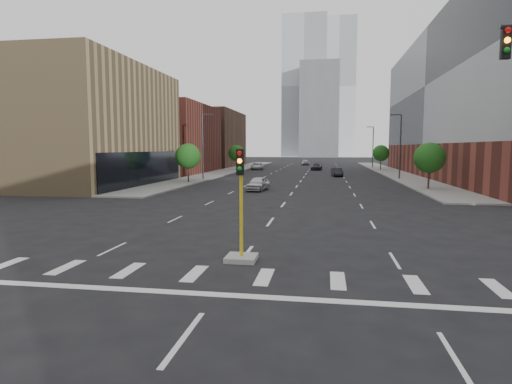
% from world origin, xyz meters
% --- Properties ---
extents(ground, '(400.00, 400.00, 0.00)m').
position_xyz_m(ground, '(0.00, 0.00, 0.00)').
color(ground, black).
rests_on(ground, ground).
extents(sidewalk_left_far, '(5.00, 92.00, 0.15)m').
position_xyz_m(sidewalk_left_far, '(-15.00, 74.00, 0.07)').
color(sidewalk_left_far, gray).
rests_on(sidewalk_left_far, ground).
extents(sidewalk_right_far, '(5.00, 92.00, 0.15)m').
position_xyz_m(sidewalk_right_far, '(15.00, 74.00, 0.07)').
color(sidewalk_right_far, gray).
rests_on(sidewalk_right_far, ground).
extents(building_left_mid, '(20.00, 24.00, 14.00)m').
position_xyz_m(building_left_mid, '(-27.50, 40.00, 7.00)').
color(building_left_mid, '#9A8057').
rests_on(building_left_mid, ground).
extents(building_left_far_a, '(20.00, 22.00, 12.00)m').
position_xyz_m(building_left_far_a, '(-27.50, 66.00, 6.00)').
color(building_left_far_a, brown).
rests_on(building_left_far_a, ground).
extents(building_left_far_b, '(20.00, 24.00, 13.00)m').
position_xyz_m(building_left_far_b, '(-27.50, 92.00, 6.50)').
color(building_left_far_b, brown).
rests_on(building_left_far_b, ground).
extents(building_right_main, '(24.00, 70.00, 22.00)m').
position_xyz_m(building_right_main, '(29.50, 60.00, 11.00)').
color(building_right_main, brown).
rests_on(building_right_main, ground).
extents(tower_left, '(22.00, 22.00, 70.00)m').
position_xyz_m(tower_left, '(-8.00, 220.00, 35.00)').
color(tower_left, '#B2B7BC').
rests_on(tower_left, ground).
extents(tower_right, '(20.00, 20.00, 80.00)m').
position_xyz_m(tower_right, '(10.00, 260.00, 40.00)').
color(tower_right, '#B2B7BC').
rests_on(tower_right, ground).
extents(tower_mid, '(18.00, 18.00, 44.00)m').
position_xyz_m(tower_mid, '(0.00, 200.00, 22.00)').
color(tower_mid, slate).
rests_on(tower_mid, ground).
extents(median_traffic_signal, '(1.20, 1.20, 4.40)m').
position_xyz_m(median_traffic_signal, '(0.00, 8.97, 0.97)').
color(median_traffic_signal, '#999993').
rests_on(median_traffic_signal, ground).
extents(streetlight_right_a, '(1.60, 0.22, 9.07)m').
position_xyz_m(streetlight_right_a, '(13.41, 55.00, 5.01)').
color(streetlight_right_a, '#2D2D30').
rests_on(streetlight_right_a, ground).
extents(streetlight_right_b, '(1.60, 0.22, 9.07)m').
position_xyz_m(streetlight_right_b, '(13.41, 90.00, 5.01)').
color(streetlight_right_b, '#2D2D30').
rests_on(streetlight_right_b, ground).
extents(streetlight_left, '(1.60, 0.22, 9.07)m').
position_xyz_m(streetlight_left, '(-13.41, 50.00, 5.01)').
color(streetlight_left, '#2D2D30').
rests_on(streetlight_left, ground).
extents(tree_left_near, '(3.20, 3.20, 4.85)m').
position_xyz_m(tree_left_near, '(-14.00, 45.00, 3.39)').
color(tree_left_near, '#382619').
rests_on(tree_left_near, ground).
extents(tree_left_far, '(3.20, 3.20, 4.85)m').
position_xyz_m(tree_left_far, '(-14.00, 75.00, 3.39)').
color(tree_left_far, '#382619').
rests_on(tree_left_far, ground).
extents(tree_right_near, '(3.20, 3.20, 4.85)m').
position_xyz_m(tree_right_near, '(14.00, 40.00, 3.39)').
color(tree_right_near, '#382619').
rests_on(tree_right_near, ground).
extents(tree_right_far, '(3.20, 3.20, 4.85)m').
position_xyz_m(tree_right_far, '(14.00, 80.00, 3.39)').
color(tree_right_far, '#382619').
rests_on(tree_right_far, ground).
extents(car_near_left, '(2.22, 4.42, 1.45)m').
position_xyz_m(car_near_left, '(-3.69, 36.53, 0.72)').
color(car_near_left, silver).
rests_on(car_near_left, ground).
extents(car_mid_right, '(1.89, 4.27, 1.36)m').
position_xyz_m(car_mid_right, '(5.04, 60.41, 0.68)').
color(car_mid_right, black).
rests_on(car_mid_right, ground).
extents(car_far_left, '(2.84, 5.47, 1.47)m').
position_xyz_m(car_far_left, '(-10.50, 78.95, 0.74)').
color(car_far_left, '#B7B7B7').
rests_on(car_far_left, ground).
extents(car_deep_right, '(2.35, 4.91, 1.38)m').
position_xyz_m(car_deep_right, '(1.50, 78.98, 0.69)').
color(car_deep_right, black).
rests_on(car_deep_right, ground).
extents(car_distant, '(2.46, 4.71, 1.53)m').
position_xyz_m(car_distant, '(-1.88, 103.21, 0.76)').
color(car_distant, '#A0A1A5').
rests_on(car_distant, ground).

